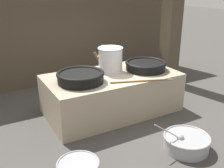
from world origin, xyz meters
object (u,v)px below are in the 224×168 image
at_px(giant_wok_far, 146,65).
at_px(cook, 103,67).
at_px(stock_pot, 110,59).
at_px(giant_wok_near, 81,77).
at_px(prep_bowl_vegetables, 186,142).

distance_m(giant_wok_far, cook, 1.56).
bearing_deg(stock_pot, giant_wok_far, -18.21).
xyz_separation_m(giant_wok_near, stock_pot, (1.00, 0.35, 0.20)).
bearing_deg(prep_bowl_vegetables, giant_wok_far, 76.55).
height_order(stock_pot, prep_bowl_vegetables, stock_pot).
distance_m(giant_wok_far, stock_pot, 1.00).
relative_size(giant_wok_far, stock_pot, 1.67).
relative_size(giant_wok_near, cook, 0.75).
xyz_separation_m(stock_pot, cook, (0.33, 1.10, -0.56)).
bearing_deg(giant_wok_near, cook, 47.26).
xyz_separation_m(giant_wok_far, stock_pot, (-0.93, 0.30, 0.22)).
relative_size(cook, prep_bowl_vegetables, 1.24).
relative_size(stock_pot, cook, 0.44).
bearing_deg(giant_wok_near, prep_bowl_vegetables, -57.35).
xyz_separation_m(giant_wok_near, prep_bowl_vegetables, (1.40, -2.18, -1.00)).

